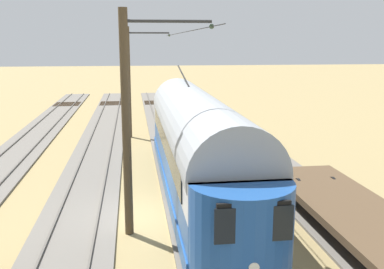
% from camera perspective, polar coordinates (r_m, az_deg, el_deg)
% --- Properties ---
extents(ground_plane, '(220.00, 220.00, 0.00)m').
position_cam_1_polar(ground_plane, '(16.31, -6.52, -10.64)').
color(ground_plane, '#937F51').
extents(track_streetcar_siding, '(2.80, 80.00, 0.18)m').
position_cam_1_polar(track_streetcar_siding, '(18.02, 15.95, -8.64)').
color(track_streetcar_siding, '#666059').
rests_on(track_streetcar_siding, ground).
extents(track_adjacent_siding, '(2.80, 80.00, 0.18)m').
position_cam_1_polar(track_adjacent_siding, '(16.77, 1.35, -9.73)').
color(track_adjacent_siding, '#666059').
rests_on(track_adjacent_siding, ground).
extents(track_third_siding, '(2.80, 80.00, 0.18)m').
position_cam_1_polar(track_third_siding, '(16.71, -14.49, -10.20)').
color(track_third_siding, '#666059').
rests_on(track_third_siding, ground).
extents(vintage_streetcar, '(2.65, 17.26, 4.86)m').
position_cam_1_polar(vintage_streetcar, '(17.66, 0.55, -1.12)').
color(vintage_streetcar, '#1E4C93').
rests_on(vintage_streetcar, ground).
extents(flatcar_adjacent, '(2.80, 11.88, 1.60)m').
position_cam_1_polar(flatcar_adjacent, '(14.42, 22.58, -10.90)').
color(flatcar_adjacent, brown).
rests_on(flatcar_adjacent, ground).
extents(catenary_pole_foreground, '(2.93, 0.28, 7.25)m').
position_cam_1_polar(catenary_pole_foreground, '(29.33, -8.08, 6.95)').
color(catenary_pole_foreground, '#4C3D28').
rests_on(catenary_pole_foreground, ground).
extents(catenary_pole_mid_near, '(2.93, 0.28, 7.25)m').
position_cam_1_polar(catenary_pole_mid_near, '(13.99, -8.22, 1.75)').
color(catenary_pole_mid_near, '#4C3D28').
rests_on(catenary_pole_mid_near, ground).
extents(overhead_wire_run, '(2.73, 19.45, 0.18)m').
position_cam_1_polar(overhead_wire_run, '(22.27, -1.67, 13.09)').
color(overhead_wire_run, black).
rests_on(overhead_wire_run, ground).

